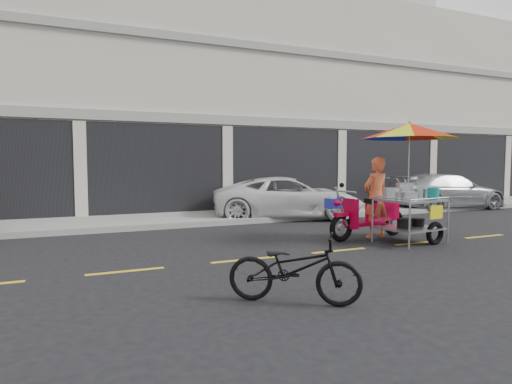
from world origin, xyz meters
name	(u,v)px	position (x,y,z in m)	size (l,w,h in m)	color
ground	(339,251)	(0.00, 0.00, 0.00)	(90.00, 90.00, 0.00)	black
sidewalk	(238,215)	(0.00, 5.50, 0.07)	(45.00, 3.00, 0.15)	gray
shophouse_block	(256,105)	(2.82, 10.59, 4.24)	(36.00, 8.11, 10.40)	beige
centerline	(339,251)	(0.00, 0.00, 0.00)	(42.00, 0.10, 0.01)	gold
white_pickup	(288,198)	(1.34, 4.70, 0.63)	(2.11, 4.57, 1.27)	silver
silver_pickup	(446,191)	(7.90, 4.70, 0.65)	(1.82, 4.48, 1.30)	#ACAEB3
near_bicycle	(294,268)	(-2.28, -2.38, 0.43)	(0.57, 1.63, 0.86)	black
food_vendor_rig	(396,166)	(1.75, 0.42, 1.64)	(2.78, 2.23, 2.61)	black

